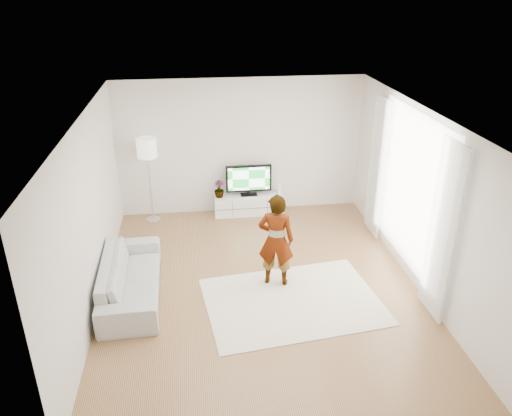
{
  "coord_description": "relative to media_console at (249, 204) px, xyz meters",
  "views": [
    {
      "loc": [
        -0.94,
        -6.73,
        4.55
      ],
      "look_at": [
        -0.02,
        0.4,
        1.22
      ],
      "focal_mm": 35.0,
      "sensor_mm": 36.0,
      "label": 1
    }
  ],
  "objects": [
    {
      "name": "floor",
      "position": [
        -0.14,
        -2.76,
        -0.2
      ],
      "size": [
        6.0,
        6.0,
        0.0
      ],
      "primitive_type": "plane",
      "color": "#AA7F4D",
      "rests_on": "ground"
    },
    {
      "name": "ceiling",
      "position": [
        -0.14,
        -2.76,
        2.6
      ],
      "size": [
        6.0,
        6.0,
        0.0
      ],
      "primitive_type": "plane",
      "color": "white",
      "rests_on": "wall_back"
    },
    {
      "name": "wall_left",
      "position": [
        -2.64,
        -2.76,
        1.2
      ],
      "size": [
        0.02,
        6.0,
        2.8
      ],
      "primitive_type": "cube",
      "color": "silver",
      "rests_on": "floor"
    },
    {
      "name": "wall_right",
      "position": [
        2.36,
        -2.76,
        1.2
      ],
      "size": [
        0.02,
        6.0,
        2.8
      ],
      "primitive_type": "cube",
      "color": "silver",
      "rests_on": "floor"
    },
    {
      "name": "wall_back",
      "position": [
        -0.14,
        0.24,
        1.2
      ],
      "size": [
        5.0,
        0.02,
        2.8
      ],
      "primitive_type": "cube",
      "color": "silver",
      "rests_on": "floor"
    },
    {
      "name": "wall_front",
      "position": [
        -0.14,
        -5.76,
        1.2
      ],
      "size": [
        5.0,
        0.02,
        2.8
      ],
      "primitive_type": "cube",
      "color": "silver",
      "rests_on": "floor"
    },
    {
      "name": "window",
      "position": [
        2.34,
        -2.46,
        1.25
      ],
      "size": [
        0.01,
        2.6,
        2.5
      ],
      "primitive_type": "cube",
      "color": "white",
      "rests_on": "wall_right"
    },
    {
      "name": "curtain_near",
      "position": [
        2.26,
        -3.76,
        1.15
      ],
      "size": [
        0.04,
        0.7,
        2.6
      ],
      "primitive_type": "cube",
      "color": "white",
      "rests_on": "floor"
    },
    {
      "name": "curtain_far",
      "position": [
        2.26,
        -1.16,
        1.15
      ],
      "size": [
        0.04,
        0.7,
        2.6
      ],
      "primitive_type": "cube",
      "color": "white",
      "rests_on": "floor"
    },
    {
      "name": "media_console",
      "position": [
        0.0,
        0.0,
        0.0
      ],
      "size": [
        1.45,
        0.41,
        0.41
      ],
      "color": "white",
      "rests_on": "floor"
    },
    {
      "name": "television",
      "position": [
        -0.0,
        0.03,
        0.56
      ],
      "size": [
        0.94,
        0.19,
        0.66
      ],
      "color": "black",
      "rests_on": "media_console"
    },
    {
      "name": "game_console",
      "position": [
        0.64,
        -0.0,
        0.31
      ],
      "size": [
        0.06,
        0.15,
        0.2
      ],
      "rotation": [
        0.0,
        0.0,
        -0.1
      ],
      "color": "white",
      "rests_on": "media_console"
    },
    {
      "name": "potted_plant",
      "position": [
        -0.62,
        0.0,
        0.39
      ],
      "size": [
        0.23,
        0.23,
        0.36
      ],
      "primitive_type": "imported",
      "rotation": [
        0.0,
        0.0,
        0.16
      ],
      "color": "#3F7238",
      "rests_on": "media_console"
    },
    {
      "name": "rug",
      "position": [
        0.3,
        -3.24,
        -0.2
      ],
      "size": [
        2.85,
        2.2,
        0.01
      ],
      "primitive_type": "cube",
      "rotation": [
        0.0,
        0.0,
        0.12
      ],
      "color": "white",
      "rests_on": "floor"
    },
    {
      "name": "player",
      "position": [
        0.12,
        -2.69,
        0.59
      ],
      "size": [
        0.64,
        0.51,
        1.56
      ],
      "primitive_type": "imported",
      "rotation": [
        0.0,
        0.0,
        2.88
      ],
      "color": "#334772",
      "rests_on": "rug"
    },
    {
      "name": "sofa",
      "position": [
        -2.17,
        -2.74,
        0.11
      ],
      "size": [
        0.92,
        2.2,
        0.64
      ],
      "primitive_type": "imported",
      "rotation": [
        0.0,
        0.0,
        1.6
      ],
      "color": "beige",
      "rests_on": "floor"
    },
    {
      "name": "floor_lamp",
      "position": [
        -2.0,
        -0.06,
        1.27
      ],
      "size": [
        0.39,
        0.39,
        1.74
      ],
      "color": "silver",
      "rests_on": "floor"
    }
  ]
}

